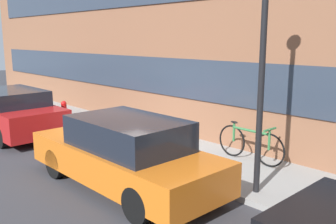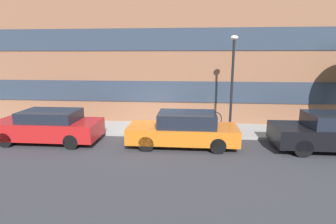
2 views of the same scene
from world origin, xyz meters
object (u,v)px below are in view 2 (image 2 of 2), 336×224
object	(u,v)px
parked_car_orange	(184,130)
lamp_post	(232,74)
bicycle	(204,118)
parked_car_red	(48,126)
parked_car_black	(334,132)
fire_hydrant	(71,121)

from	to	relation	value
parked_car_orange	lamp_post	distance (m)	3.28
parked_car_orange	bicycle	xyz separation A→B (m)	(0.96, 2.81, -0.15)
parked_car_red	bicycle	size ratio (longest dim) A/B	2.47
parked_car_black	lamp_post	bearing A→B (deg)	-21.32
parked_car_red	parked_car_orange	xyz separation A→B (m)	(5.72, 0.00, -0.00)
fire_hydrant	bicycle	distance (m)	6.58
parked_car_black	fire_hydrant	world-z (taller)	parked_car_black
bicycle	lamp_post	distance (m)	2.86
parked_car_red	parked_car_orange	distance (m)	5.72
parked_car_orange	bicycle	bearing A→B (deg)	-108.78
parked_car_black	bicycle	xyz separation A→B (m)	(-4.80, 2.81, -0.19)
parked_car_black	fire_hydrant	bearing A→B (deg)	-8.34
fire_hydrant	bicycle	world-z (taller)	bicycle
parked_car_black	parked_car_red	bearing A→B (deg)	0.00
parked_car_black	lamp_post	world-z (taller)	lamp_post
parked_car_orange	parked_car_red	bearing A→B (deg)	0.00
bicycle	parked_car_black	bearing A→B (deg)	-29.04
parked_car_red	parked_car_orange	size ratio (longest dim) A/B	1.01
parked_car_orange	parked_car_black	size ratio (longest dim) A/B	0.99
lamp_post	bicycle	bearing A→B (deg)	128.54
parked_car_black	bicycle	world-z (taller)	parked_car_black
fire_hydrant	lamp_post	distance (m)	7.91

